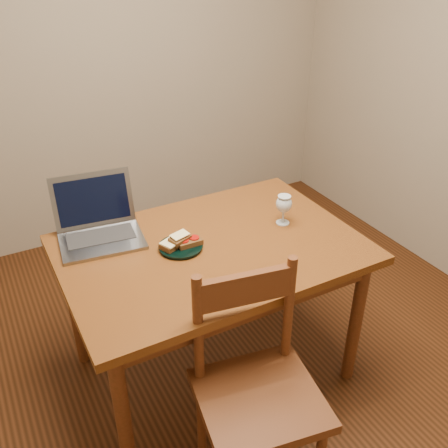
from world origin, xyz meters
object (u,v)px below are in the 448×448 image
table (212,262)px  milk_glass (284,210)px  laptop (98,221)px  plate (181,247)px  chair (257,383)px

table → milk_glass: bearing=2.1°
table → milk_glass: (0.39, 0.01, 0.16)m
milk_glass → laptop: size_ratio=0.37×
plate → milk_glass: size_ratio=1.33×
plate → chair: bearing=-88.9°
plate → laptop: (-0.28, 0.28, 0.06)m
table → laptop: size_ratio=3.26×
chair → milk_glass: 0.84m
table → laptop: (-0.41, 0.33, 0.15)m
plate → table: bearing=-18.6°
table → milk_glass: 0.42m
chair → table: bearing=88.5°
milk_glass → laptop: bearing=158.5°
chair → plate: size_ratio=2.60×
chair → laptop: bearing=117.3°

